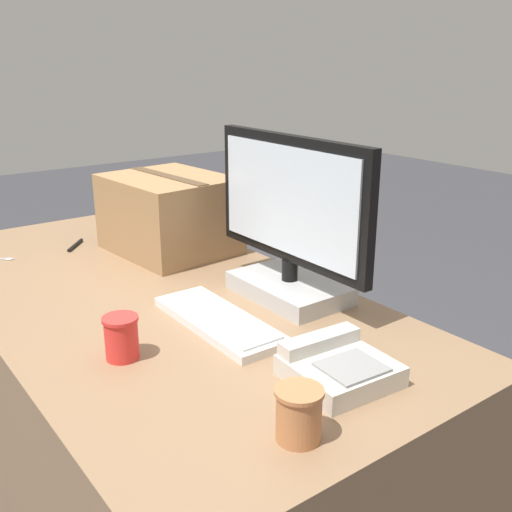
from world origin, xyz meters
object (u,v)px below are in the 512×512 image
object	(u,v)px
keyboard	(219,320)
paper_cup_left	(121,337)
paper_cup_right	(299,414)
pen_marker	(75,245)
cardboard_box	(169,214)
monitor	(290,232)
desk_phone	(338,367)

from	to	relation	value
keyboard	paper_cup_left	world-z (taller)	paper_cup_left
paper_cup_right	pen_marker	xyz separation A→B (m)	(-1.30, 0.09, -0.04)
keyboard	cardboard_box	world-z (taller)	cardboard_box
keyboard	paper_cup_left	xyz separation A→B (m)	(0.01, -0.26, 0.04)
monitor	cardboard_box	bearing A→B (deg)	-174.11
desk_phone	pen_marker	xyz separation A→B (m)	(-1.20, -0.10, -0.02)
paper_cup_left	cardboard_box	bearing A→B (deg)	142.97
paper_cup_left	paper_cup_right	world-z (taller)	same
paper_cup_right	cardboard_box	xyz separation A→B (m)	(-1.07, 0.34, 0.08)
monitor	cardboard_box	xyz separation A→B (m)	(-0.56, -0.06, -0.06)
paper_cup_left	pen_marker	xyz separation A→B (m)	(-0.84, 0.21, -0.04)
paper_cup_right	cardboard_box	distance (m)	1.13
monitor	paper_cup_right	xyz separation A→B (m)	(0.51, -0.40, -0.14)
desk_phone	pen_marker	size ratio (longest dim) A/B	2.12
cardboard_box	desk_phone	bearing A→B (deg)	-8.63
keyboard	paper_cup_right	world-z (taller)	paper_cup_right
desk_phone	paper_cup_right	world-z (taller)	paper_cup_right
desk_phone	pen_marker	world-z (taller)	desk_phone
monitor	desk_phone	distance (m)	0.48
paper_cup_left	paper_cup_right	bearing A→B (deg)	14.73
desk_phone	pen_marker	bearing A→B (deg)	-170.85
paper_cup_left	cardboard_box	xyz separation A→B (m)	(-0.61, 0.46, 0.08)
pen_marker	paper_cup_right	bearing A→B (deg)	-142.90
keyboard	cardboard_box	distance (m)	0.64
desk_phone	paper_cup_right	size ratio (longest dim) A/B	2.17
monitor	keyboard	size ratio (longest dim) A/B	1.40
keyboard	paper_cup_left	bearing A→B (deg)	-86.35
keyboard	desk_phone	xyz separation A→B (m)	(0.36, 0.05, 0.01)
monitor	pen_marker	world-z (taller)	monitor
desk_phone	keyboard	bearing A→B (deg)	-167.44
paper_cup_left	keyboard	bearing A→B (deg)	92.84
cardboard_box	keyboard	bearing A→B (deg)	-18.42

